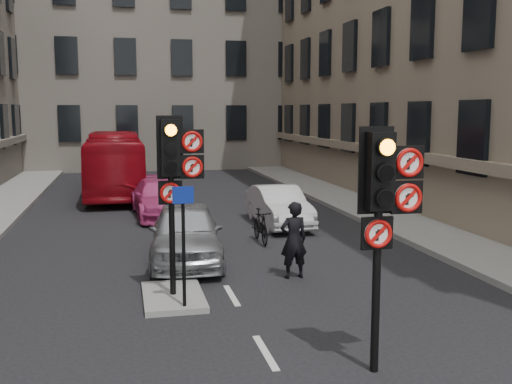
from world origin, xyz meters
name	(u,v)px	position (x,y,z in m)	size (l,w,h in m)	color
pavement_right	(401,219)	(7.20, 12.00, 0.08)	(3.00, 50.00, 0.16)	gray
centre_island	(173,297)	(-1.20, 5.00, 0.06)	(1.20, 2.00, 0.12)	gray
building_far	(149,23)	(0.00, 38.00, 10.00)	(30.00, 14.00, 20.00)	gray
signal_near	(385,197)	(1.49, 0.99, 2.58)	(0.91, 0.40, 3.58)	black
signal_far	(175,166)	(-1.11, 4.99, 2.70)	(0.91, 0.40, 3.58)	black
car_silver	(186,233)	(-0.62, 8.00, 0.75)	(1.76, 4.38, 1.49)	#9C9EA3
car_white	(279,206)	(2.86, 12.11, 0.65)	(1.38, 3.97, 1.31)	silver
car_pink	(161,198)	(-0.83, 14.67, 0.67)	(1.86, 4.59, 1.33)	#C93B7F
bus_red	(115,163)	(-2.50, 21.07, 1.40)	(2.36, 10.08, 2.81)	maroon
motorcycle	(261,226)	(1.71, 9.75, 0.48)	(0.46, 1.61, 0.97)	black
motorcyclist	(294,240)	(1.61, 6.00, 0.88)	(0.64, 0.42, 1.76)	black
info_sign	(183,230)	(-1.05, 4.18, 1.60)	(0.39, 0.12, 2.29)	black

